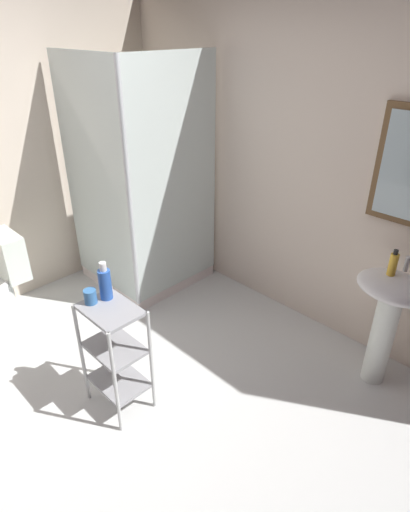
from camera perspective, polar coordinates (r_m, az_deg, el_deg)
The scene contains 9 objects.
ground_plane at distance 2.86m, azimuth -12.34°, elevation -21.68°, with size 4.20×4.20×0.02m, color silver.
wall_back at distance 3.29m, azimuth 13.41°, elevation 11.88°, with size 4.20×0.14×2.50m.
shower_stall at distance 3.88m, azimuth -8.26°, elevation 2.47°, with size 0.92×0.92×2.00m.
pedestal_sink at distance 2.94m, azimuth 23.36°, elevation -6.54°, with size 0.46×0.37×0.81m.
sink_faucet at distance 2.90m, azimuth 25.37°, elevation -0.95°, with size 0.03×0.03×0.10m, color silver.
storage_cart at distance 2.68m, azimuth -11.94°, elevation -12.14°, with size 0.38×0.28×0.74m.
hand_soap_bottle at distance 2.81m, azimuth 23.84°, elevation -0.97°, with size 0.05×0.05×0.17m.
shampoo_bottle_blue at distance 2.53m, azimuth -13.22°, elevation -3.55°, with size 0.07×0.07×0.24m.
rinse_cup at distance 2.54m, azimuth -15.08°, elevation -5.25°, with size 0.07×0.07×0.09m, color #3870B2.
Camera 1 is at (1.65, -0.85, 2.16)m, focal length 29.92 mm.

